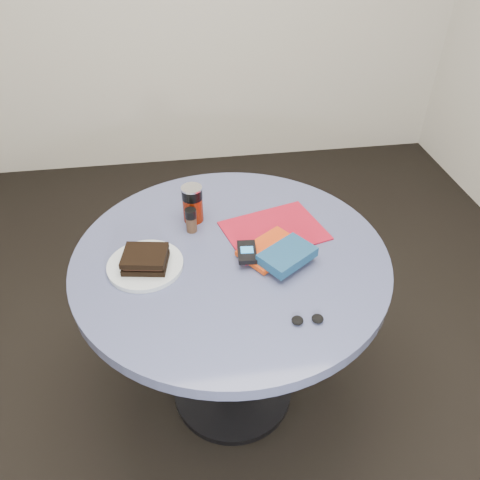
{
  "coord_description": "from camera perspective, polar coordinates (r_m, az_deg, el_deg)",
  "views": [
    {
      "loc": [
        -0.14,
        -1.12,
        1.71
      ],
      "look_at": [
        0.03,
        0.0,
        0.8
      ],
      "focal_mm": 35.0,
      "sensor_mm": 36.0,
      "label": 1
    }
  ],
  "objects": [
    {
      "name": "ground",
      "position": [
        2.05,
        -0.87,
        -17.86
      ],
      "size": [
        4.0,
        4.0,
        0.0
      ],
      "primitive_type": "plane",
      "color": "black",
      "rests_on": "ground"
    },
    {
      "name": "magazine",
      "position": [
        1.57,
        4.17,
        1.15
      ],
      "size": [
        0.37,
        0.31,
        0.01
      ],
      "primitive_type": "cube",
      "rotation": [
        0.0,
        0.0,
        0.27
      ],
      "color": "maroon",
      "rests_on": "table"
    },
    {
      "name": "pepper_grinder",
      "position": [
        1.55,
        -5.98,
        2.42
      ],
      "size": [
        0.05,
        0.05,
        0.09
      ],
      "color": "#3E291A",
      "rests_on": "table"
    },
    {
      "name": "soda_can",
      "position": [
        1.59,
        -5.79,
        4.43
      ],
      "size": [
        0.07,
        0.07,
        0.13
      ],
      "color": "#6F1805",
      "rests_on": "table"
    },
    {
      "name": "headphones",
      "position": [
        1.28,
        8.23,
        -9.58
      ],
      "size": [
        0.09,
        0.04,
        0.02
      ],
      "color": "black",
      "rests_on": "table"
    },
    {
      "name": "mp3_player",
      "position": [
        1.44,
        0.85,
        -1.48
      ],
      "size": [
        0.07,
        0.1,
        0.02
      ],
      "color": "black",
      "rests_on": "red_book"
    },
    {
      "name": "red_book",
      "position": [
        1.48,
        3.79,
        -1.15
      ],
      "size": [
        0.23,
        0.22,
        0.02
      ],
      "primitive_type": "cube",
      "rotation": [
        0.0,
        0.0,
        0.61
      ],
      "color": "#B7370E",
      "rests_on": "magazine"
    },
    {
      "name": "novel",
      "position": [
        1.42,
        5.78,
        -1.88
      ],
      "size": [
        0.2,
        0.18,
        0.03
      ],
      "primitive_type": "cube",
      "rotation": [
        0.0,
        0.0,
        0.6
      ],
      "color": "navy",
      "rests_on": "red_book"
    },
    {
      "name": "plate",
      "position": [
        1.45,
        -11.46,
        -3.02
      ],
      "size": [
        0.28,
        0.28,
        0.01
      ],
      "primitive_type": "cylinder",
      "rotation": [
        0.0,
        0.0,
        -0.24
      ],
      "color": "silver",
      "rests_on": "table"
    },
    {
      "name": "table",
      "position": [
        1.59,
        -1.08,
        -6.12
      ],
      "size": [
        1.0,
        1.0,
        0.75
      ],
      "color": "black",
      "rests_on": "ground"
    },
    {
      "name": "sandwich",
      "position": [
        1.43,
        -11.47,
        -2.29
      ],
      "size": [
        0.15,
        0.13,
        0.05
      ],
      "color": "black",
      "rests_on": "plate"
    }
  ]
}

